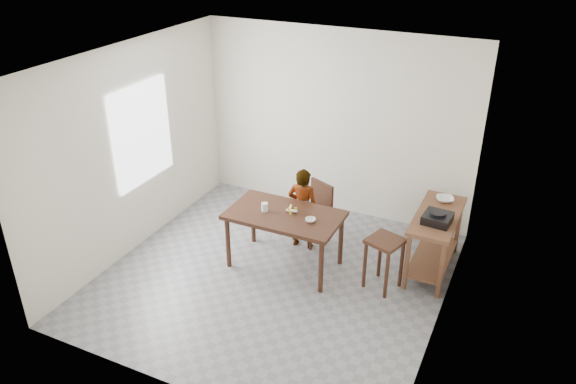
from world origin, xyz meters
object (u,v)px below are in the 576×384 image
at_px(prep_counter, 434,242).
at_px(dining_chair, 312,214).
at_px(child, 303,209).
at_px(stool, 383,263).
at_px(dining_table, 285,239).

relative_size(prep_counter, dining_chair, 1.44).
relative_size(child, stool, 1.71).
distance_m(dining_chair, stool, 1.33).
bearing_deg(child, dining_chair, -112.06).
relative_size(dining_table, child, 1.23).
distance_m(prep_counter, stool, 0.77).
distance_m(child, dining_chair, 0.24).
bearing_deg(dining_chair, stool, -2.94).
distance_m(prep_counter, child, 1.72).
height_order(dining_chair, stool, dining_chair).
xyz_separation_m(child, stool, (1.24, -0.43, -0.24)).
xyz_separation_m(child, dining_chair, (0.06, 0.17, -0.15)).
distance_m(prep_counter, dining_chair, 1.64).
xyz_separation_m(dining_table, dining_chair, (0.08, 0.69, 0.04)).
xyz_separation_m(dining_table, child, (0.02, 0.51, 0.19)).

